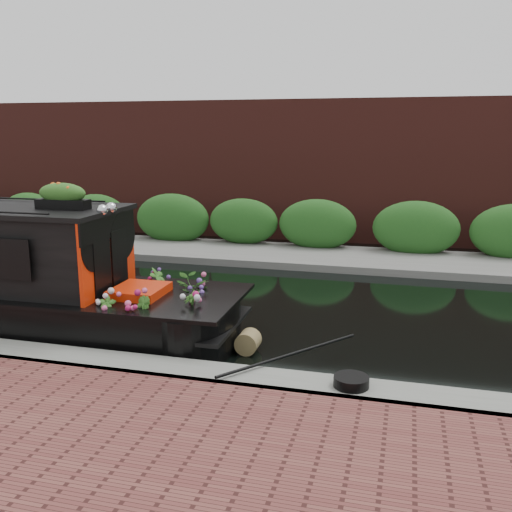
# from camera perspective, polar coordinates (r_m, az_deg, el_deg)

# --- Properties ---
(ground) EXTENTS (80.00, 80.00, 0.00)m
(ground) POSITION_cam_1_polar(r_m,az_deg,el_deg) (10.77, -9.03, -4.54)
(ground) COLOR black
(ground) RESTS_ON ground
(near_bank_coping) EXTENTS (40.00, 0.60, 0.50)m
(near_bank_coping) POSITION_cam_1_polar(r_m,az_deg,el_deg) (8.05, -18.73, -10.96)
(near_bank_coping) COLOR slate
(near_bank_coping) RESTS_ON ground
(far_bank_path) EXTENTS (40.00, 2.40, 0.34)m
(far_bank_path) POSITION_cam_1_polar(r_m,az_deg,el_deg) (14.58, -2.36, 0.04)
(far_bank_path) COLOR slate
(far_bank_path) RESTS_ON ground
(far_hedge) EXTENTS (40.00, 1.10, 2.80)m
(far_hedge) POSITION_cam_1_polar(r_m,az_deg,el_deg) (15.42, -1.36, 0.73)
(far_hedge) COLOR #22541C
(far_hedge) RESTS_ON ground
(far_brick_wall) EXTENTS (40.00, 1.00, 8.00)m
(far_brick_wall) POSITION_cam_1_polar(r_m,az_deg,el_deg) (17.41, 0.58, 2.06)
(far_brick_wall) COLOR #51201B
(far_brick_wall) RESTS_ON ground
(rope_fender) EXTENTS (0.32, 0.32, 0.32)m
(rope_fender) POSITION_cam_1_polar(r_m,az_deg,el_deg) (8.22, -0.80, -8.57)
(rope_fender) COLOR olive
(rope_fender) RESTS_ON ground
(coiled_mooring_rope) EXTENTS (0.41, 0.41, 0.12)m
(coiled_mooring_rope) POSITION_cam_1_polar(r_m,az_deg,el_deg) (6.73, 9.51, -12.27)
(coiled_mooring_rope) COLOR black
(coiled_mooring_rope) RESTS_ON near_bank_coping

